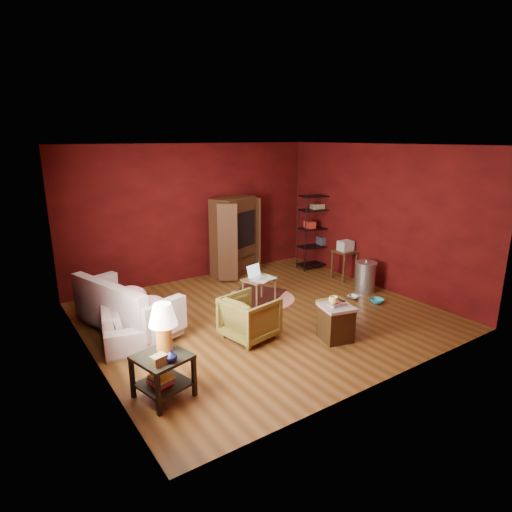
{
  "coord_description": "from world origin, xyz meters",
  "views": [
    {
      "loc": [
        -3.85,
        -5.5,
        2.93
      ],
      "look_at": [
        0.0,
        0.2,
        1.0
      ],
      "focal_mm": 30.0,
      "sensor_mm": 36.0,
      "label": 1
    }
  ],
  "objects": [
    {
      "name": "room",
      "position": [
        -0.04,
        -0.01,
        1.4
      ],
      "size": [
        5.54,
        5.04,
        2.84
      ],
      "color": "brown",
      "rests_on": "ground"
    },
    {
      "name": "vase",
      "position": [
        -2.26,
        -1.47,
        0.6
      ],
      "size": [
        0.19,
        0.19,
        0.14
      ],
      "primitive_type": "imported",
      "rotation": [
        0.0,
        0.0,
        -0.39
      ],
      "color": "#0B113B",
      "rests_on": "side_table"
    },
    {
      "name": "armchair",
      "position": [
        -0.63,
        -0.57,
        0.36
      ],
      "size": [
        0.78,
        0.81,
        0.72
      ],
      "primitive_type": "imported",
      "rotation": [
        0.0,
        0.0,
        1.76
      ],
      "color": "black",
      "rests_on": "ground"
    },
    {
      "name": "wire_shelving",
      "position": [
        2.6,
        1.58,
        0.92
      ],
      "size": [
        0.87,
        0.48,
        1.68
      ],
      "rotation": [
        0.0,
        0.0,
        -0.16
      ],
      "color": "black",
      "rests_on": "ground"
    },
    {
      "name": "sofa_cushions",
      "position": [
        -2.11,
        0.66,
        0.39
      ],
      "size": [
        1.25,
        2.01,
        0.79
      ],
      "rotation": [
        0.0,
        0.0,
        0.3
      ],
      "color": "#AE9896",
      "rests_on": "sofa"
    },
    {
      "name": "sofa",
      "position": [
        -2.1,
        0.66,
        0.36
      ],
      "size": [
        0.94,
        1.94,
        0.73
      ],
      "primitive_type": "imported",
      "rotation": [
        0.0,
        0.0,
        1.35
      ],
      "color": "#AE9896",
      "rests_on": "ground"
    },
    {
      "name": "footstool",
      "position": [
        0.65,
        -1.02,
        0.38
      ],
      "size": [
        0.5,
        0.5,
        0.43
      ],
      "rotation": [
        0.0,
        0.0,
        -0.19
      ],
      "color": "black",
      "rests_on": "ground"
    },
    {
      "name": "rug_oriental",
      "position": [
        0.29,
        0.74,
        0.02
      ],
      "size": [
        1.59,
        1.46,
        0.01
      ],
      "rotation": [
        0.0,
        0.0,
        0.57
      ],
      "color": "#4C1714",
      "rests_on": "ground"
    },
    {
      "name": "small_stand",
      "position": [
        2.55,
        0.63,
        0.62
      ],
      "size": [
        0.42,
        0.42,
        0.83
      ],
      "rotation": [
        0.0,
        0.0,
        -0.02
      ],
      "color": "#4A2715",
      "rests_on": "ground"
    },
    {
      "name": "tv_armoire",
      "position": [
        0.79,
        2.2,
        0.88
      ],
      "size": [
        1.23,
        1.0,
        1.69
      ],
      "rotation": [
        0.0,
        0.0,
        0.4
      ],
      "color": "#4A2715",
      "rests_on": "ground"
    },
    {
      "name": "rug_round",
      "position": [
        0.41,
        0.66,
        0.01
      ],
      "size": [
        1.46,
        1.46,
        0.01
      ],
      "rotation": [
        0.0,
        0.0,
        0.15
      ],
      "color": "white",
      "rests_on": "ground"
    },
    {
      "name": "pet_bowl_turquoise",
      "position": [
        2.04,
        -0.71,
        0.13
      ],
      "size": [
        0.26,
        0.12,
        0.25
      ],
      "primitive_type": "imported",
      "rotation": [
        0.0,
        0.0,
        0.16
      ],
      "color": "#289FBB",
      "rests_on": "ground"
    },
    {
      "name": "laptop_desk",
      "position": [
        0.23,
        0.45,
        0.44
      ],
      "size": [
        0.66,
        0.56,
        0.71
      ],
      "rotation": [
        0.0,
        0.0,
        0.24
      ],
      "color": "brown",
      "rests_on": "ground"
    },
    {
      "name": "pet_bowl_steel",
      "position": [
        1.85,
        -0.32,
        0.12
      ],
      "size": [
        0.24,
        0.13,
        0.23
      ],
      "primitive_type": "imported",
      "rotation": [
        0.0,
        0.0,
        0.34
      ],
      "color": "#ADAFB4",
      "rests_on": "ground"
    },
    {
      "name": "hamper",
      "position": [
        0.39,
        -1.34,
        0.28
      ],
      "size": [
        0.54,
        0.54,
        0.62
      ],
      "rotation": [
        0.0,
        0.0,
        -0.25
      ],
      "color": "#3E240E",
      "rests_on": "ground"
    },
    {
      "name": "trash_can",
      "position": [
        2.3,
        -0.18,
        0.31
      ],
      "size": [
        0.43,
        0.43,
        0.65
      ],
      "rotation": [
        0.0,
        0.0,
        0.05
      ],
      "color": "#B3B4BB",
      "rests_on": "ground"
    },
    {
      "name": "side_table",
      "position": [
        -2.25,
        -1.22,
        0.66
      ],
      "size": [
        0.67,
        0.67,
        1.1
      ],
      "rotation": [
        0.0,
        0.0,
        0.25
      ],
      "color": "black",
      "rests_on": "ground"
    },
    {
      "name": "mug",
      "position": [
        0.3,
        -1.35,
        0.67
      ],
      "size": [
        0.14,
        0.12,
        0.13
      ],
      "primitive_type": "imported",
      "rotation": [
        0.0,
        0.0,
        0.1
      ],
      "color": "#FFF17C",
      "rests_on": "hamper"
    }
  ]
}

